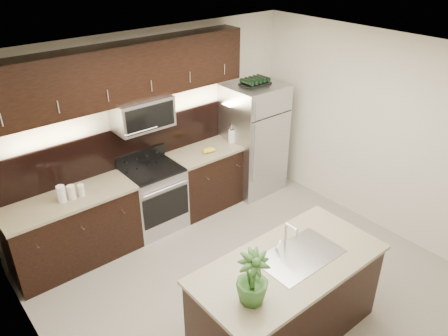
% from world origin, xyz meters
% --- Properties ---
extents(ground, '(4.50, 4.50, 0.00)m').
position_xyz_m(ground, '(0.00, 0.00, 0.00)').
color(ground, gray).
rests_on(ground, ground).
extents(room_walls, '(4.52, 4.02, 2.71)m').
position_xyz_m(room_walls, '(-0.11, -0.04, 1.70)').
color(room_walls, beige).
rests_on(room_walls, ground).
extents(counter_run, '(3.51, 0.65, 0.94)m').
position_xyz_m(counter_run, '(-0.46, 1.69, 0.47)').
color(counter_run, black).
rests_on(counter_run, ground).
extents(upper_fixtures, '(3.49, 0.40, 1.66)m').
position_xyz_m(upper_fixtures, '(-0.43, 1.84, 2.14)').
color(upper_fixtures, black).
rests_on(upper_fixtures, counter_run).
extents(island, '(1.96, 0.96, 0.94)m').
position_xyz_m(island, '(-0.21, -0.80, 0.47)').
color(island, black).
rests_on(island, ground).
extents(sink_faucet, '(0.84, 0.50, 0.28)m').
position_xyz_m(sink_faucet, '(-0.06, -0.79, 0.96)').
color(sink_faucet, silver).
rests_on(sink_faucet, island).
extents(refrigerator, '(0.85, 0.76, 1.75)m').
position_xyz_m(refrigerator, '(1.56, 1.63, 0.88)').
color(refrigerator, '#B2B2B7').
rests_on(refrigerator, ground).
extents(wine_rack, '(0.43, 0.27, 0.10)m').
position_xyz_m(wine_rack, '(1.56, 1.63, 1.80)').
color(wine_rack, black).
rests_on(wine_rack, refrigerator).
extents(plant, '(0.37, 0.37, 0.51)m').
position_xyz_m(plant, '(-0.83, -0.93, 1.19)').
color(plant, '#325F26').
rests_on(plant, island).
extents(canisters, '(0.32, 0.10, 0.21)m').
position_xyz_m(canisters, '(-1.40, 1.63, 1.03)').
color(canisters, silver).
rests_on(canisters, counter_run).
extents(french_press, '(0.11, 0.11, 0.32)m').
position_xyz_m(french_press, '(1.12, 1.64, 1.06)').
color(french_press, silver).
rests_on(french_press, counter_run).
extents(bananas, '(0.22, 0.18, 0.06)m').
position_xyz_m(bananas, '(0.59, 1.61, 0.97)').
color(bananas, gold).
rests_on(bananas, counter_run).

